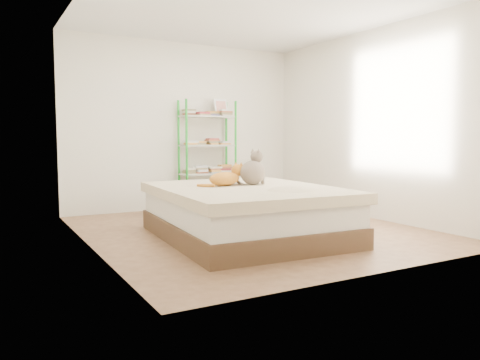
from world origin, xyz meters
TOP-DOWN VIEW (x-y plane):
  - room at (0.00, 0.00)m, footprint 3.81×4.21m
  - bed at (-0.29, -0.35)m, footprint 1.92×2.34m
  - orange_cat at (-0.43, -0.12)m, footprint 0.55×0.40m
  - grey_cat at (-0.08, -0.16)m, footprint 0.43×0.39m
  - shelf_unit at (0.30, 1.88)m, footprint 0.88×0.36m
  - cardboard_box at (0.03, 0.60)m, footprint 0.49×0.47m
  - white_bin at (-0.59, 1.51)m, footprint 0.36×0.32m

SIDE VIEW (x-z plane):
  - cardboard_box at x=0.03m, z-range -0.02..0.36m
  - white_bin at x=-0.59m, z-range 0.00..0.42m
  - bed at x=-0.29m, z-range 0.00..0.57m
  - orange_cat at x=-0.43m, z-range 0.57..0.77m
  - grey_cat at x=-0.08m, z-range 0.57..0.97m
  - shelf_unit at x=0.30m, z-range 0.01..1.75m
  - room at x=0.00m, z-range 0.00..2.61m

